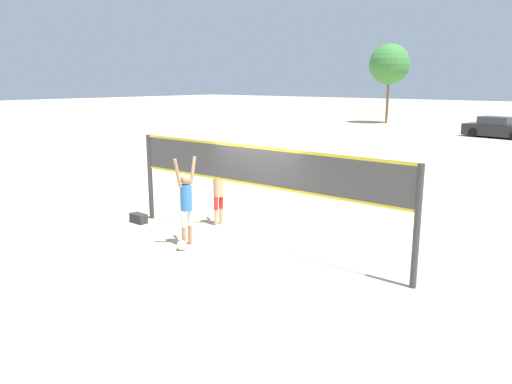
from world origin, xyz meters
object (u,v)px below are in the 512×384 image
object	(u,v)px
player_spiker	(186,200)
gear_bag	(139,218)
volleyball	(182,245)
volleyball_net	(256,176)
parked_car_mid	(498,128)
tree_left_cluster	(389,64)
player_blocker	(218,188)

from	to	relation	value
player_spiker	gear_bag	bearing A→B (deg)	79.54
volleyball	gear_bag	size ratio (longest dim) A/B	0.46
volleyball	volleyball_net	bearing A→B (deg)	49.54
gear_bag	volleyball	bearing A→B (deg)	-16.61
volleyball	parked_car_mid	xyz separation A→B (m)	(-0.75, 30.52, 0.54)
gear_bag	parked_car_mid	world-z (taller)	parked_car_mid
tree_left_cluster	player_spiker	bearing A→B (deg)	-71.70
player_spiker	tree_left_cluster	world-z (taller)	tree_left_cluster
player_blocker	parked_car_mid	xyz separation A→B (m)	(0.07, 28.40, -0.38)
player_blocker	parked_car_mid	size ratio (longest dim) A/B	0.41
player_spiker	parked_car_mid	size ratio (longest dim) A/B	0.44
gear_bag	player_blocker	bearing A→B (deg)	35.66
player_blocker	parked_car_mid	distance (m)	28.40
volleyball_net	volleyball	distance (m)	2.40
player_spiker	parked_car_mid	xyz separation A→B (m)	(-0.59, 30.19, -0.48)
volleyball_net	volleyball	xyz separation A→B (m)	(-1.16, -1.36, -1.60)
volleyball	tree_left_cluster	xyz separation A→B (m)	(-12.41, 37.37, 5.33)
player_blocker	tree_left_cluster	world-z (taller)	tree_left_cluster
volleyball	player_blocker	bearing A→B (deg)	110.99
tree_left_cluster	volleyball_net	bearing A→B (deg)	-69.35
volleyball	parked_car_mid	world-z (taller)	parked_car_mid
player_blocker	gear_bag	world-z (taller)	player_blocker
volleyball_net	player_blocker	distance (m)	2.23
volleyball_net	volleyball	bearing A→B (deg)	-130.46
volleyball_net	gear_bag	world-z (taller)	volleyball_net
volleyball_net	tree_left_cluster	bearing A→B (deg)	110.65
volleyball_net	player_blocker	world-z (taller)	volleyball_net
player_spiker	tree_left_cluster	xyz separation A→B (m)	(-12.25, 37.03, 4.31)
player_spiker	gear_bag	size ratio (longest dim) A/B	4.21
volleyball	gear_bag	bearing A→B (deg)	163.39
volleyball_net	gear_bag	bearing A→B (deg)	-171.63
player_spiker	volleyball	world-z (taller)	player_spiker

